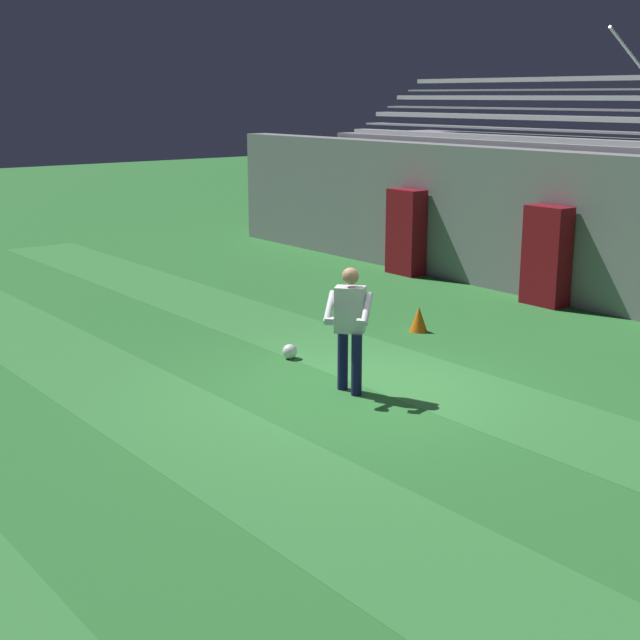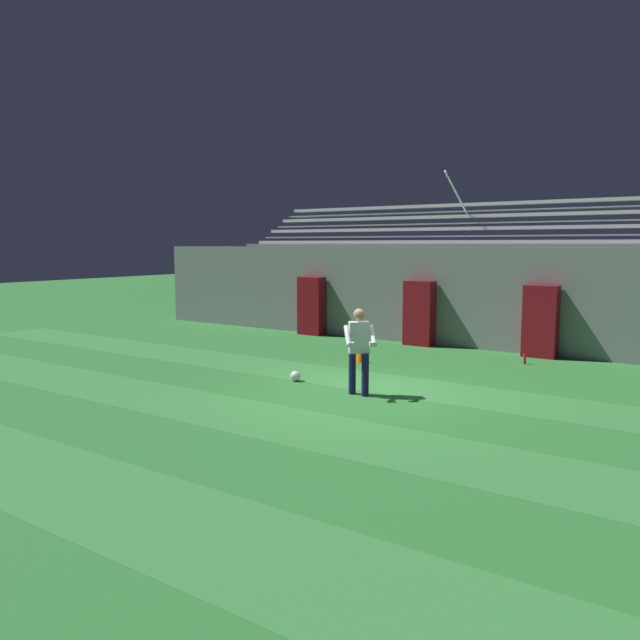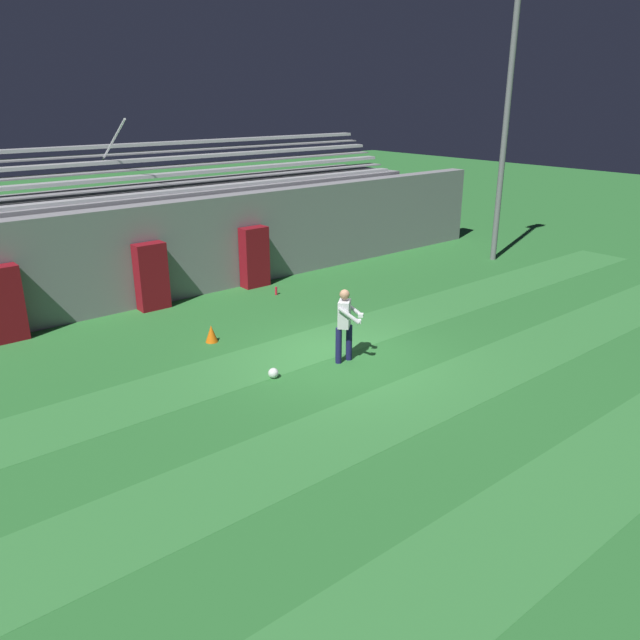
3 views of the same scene
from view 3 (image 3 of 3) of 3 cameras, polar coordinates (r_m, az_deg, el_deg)
ground_plane at (r=14.12m, az=1.96°, el=-3.51°), size 80.00×80.00×0.00m
turf_stripe_near at (r=10.93m, az=23.87°, el=-12.87°), size 28.00×1.75×0.01m
turf_stripe_mid at (r=12.54m, az=9.60°, el=-6.95°), size 28.00×1.75×0.01m
turf_stripe_far at (r=14.82m, az=-0.61°, el=-2.32°), size 28.00×1.75×0.01m
back_wall at (r=18.80m, az=-11.32°, el=6.58°), size 24.00×0.60×2.80m
padding_pillar_gate_left at (r=17.72m, az=-15.16°, el=3.87°), size 0.84×0.44×1.85m
padding_pillar_gate_right at (r=19.30m, az=-6.02°, el=5.74°), size 0.84×0.44×1.85m
padding_pillar_far_left at (r=16.61m, az=-26.93°, el=1.30°), size 0.84×0.44×1.85m
bleacher_stand at (r=20.52m, az=-14.06°, el=7.76°), size 18.00×3.35×5.03m
floodlight_pole at (r=22.83m, az=16.97°, el=20.03°), size 0.90×0.36×9.70m
goalkeeper at (r=13.62m, az=2.30°, el=-0.09°), size 0.74×0.73×1.67m
soccer_ball at (r=13.15m, az=-4.28°, el=-4.86°), size 0.22×0.22×0.22m
traffic_cone at (r=15.19m, az=-9.90°, el=-1.23°), size 0.30×0.30×0.42m
water_bottle at (r=18.58m, az=-4.03°, el=2.67°), size 0.07×0.07×0.24m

